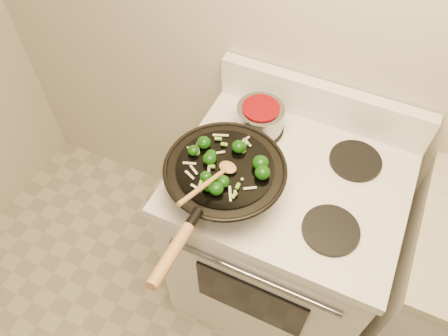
% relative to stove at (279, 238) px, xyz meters
% --- Properties ---
extents(stove, '(0.78, 0.67, 1.08)m').
position_rel_stove_xyz_m(stove, '(0.00, 0.00, 0.00)').
color(stove, white).
rests_on(stove, ground).
extents(wok, '(0.39, 0.64, 0.19)m').
position_rel_stove_xyz_m(wok, '(-0.18, -0.16, 0.53)').
color(wok, black).
rests_on(wok, stove).
extents(stirfry, '(0.28, 0.26, 0.05)m').
position_rel_stove_xyz_m(stirfry, '(-0.17, -0.15, 0.60)').
color(stirfry, '#0E3909').
rests_on(stirfry, wok).
extents(wooden_spoon, '(0.08, 0.26, 0.10)m').
position_rel_stove_xyz_m(wooden_spoon, '(-0.18, -0.22, 0.61)').
color(wooden_spoon, '#AB7743').
rests_on(wooden_spoon, wok).
extents(saucepan, '(0.17, 0.27, 0.10)m').
position_rel_stove_xyz_m(saucepan, '(-0.18, 0.15, 0.51)').
color(saucepan, gray).
rests_on(saucepan, stove).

